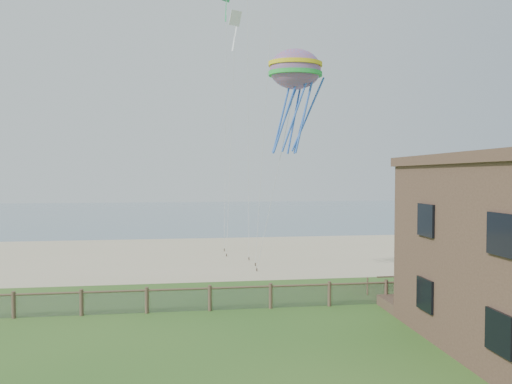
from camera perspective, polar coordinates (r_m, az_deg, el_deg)
The scene contains 8 objects.
ground at distance 17.74m, azimuth 5.21°, elevation -19.70°, with size 160.00×160.00×0.00m, color #2B591E.
sand_beach at distance 38.81m, azimuth -2.06°, elevation -7.72°, with size 72.00×20.00×0.02m, color #BEB189.
ocean at distance 82.42m, azimuth -5.01°, elevation -2.57°, with size 160.00×68.00×0.02m, color slate.
chainlink_fence at distance 23.17m, azimuth 1.84°, elevation -13.03°, with size 36.20×0.20×1.25m, color #483428, non-canonical shape.
picnic_table at distance 24.51m, azimuth 19.57°, elevation -12.69°, with size 1.85×1.40×0.78m, color brown, non-canonical shape.
octopus_kite at distance 28.92m, azimuth 4.93°, elevation 11.59°, with size 3.38×2.39×6.96m, color #F44526, non-canonical shape.
kite_white at distance 34.65m, azimuth -2.60°, elevation 19.71°, with size 1.05×0.70×2.54m, color white, non-canonical shape.
kite_green at distance 38.00m, azimuth -3.70°, elevation 22.64°, with size 1.02×0.70×2.15m, color #2EAF62, non-canonical shape.
Camera 1 is at (-3.67, -16.07, 6.56)m, focal length 32.00 mm.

